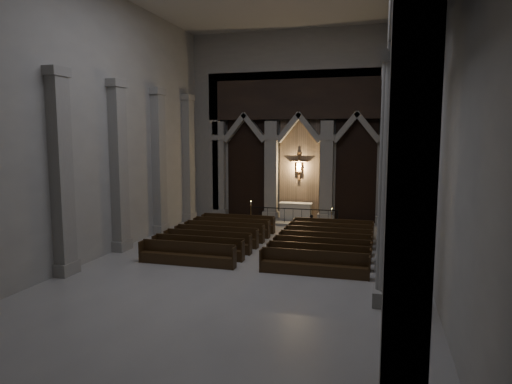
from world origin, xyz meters
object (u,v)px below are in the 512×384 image
candle_stand_left (251,219)px  pews (269,243)px  altar (296,211)px  altar_rail (293,214)px  candle_stand_right (331,224)px  worshipper (312,225)px

candle_stand_left → pews: size_ratio=0.16×
altar → altar_rail: bearing=-86.9°
altar_rail → altar: bearing=93.1°
altar → candle_stand_right: size_ratio=1.69×
altar_rail → candle_stand_left: bearing=-160.1°
altar_rail → pews: bearing=-90.0°
altar_rail → candle_stand_left: (-2.44, -0.88, -0.30)m
altar_rail → candle_stand_left: 2.61m
altar → altar_rail: size_ratio=0.38×
altar_rail → candle_stand_right: candle_stand_right is taller
altar_rail → worshipper: worshipper is taller
altar → pews: size_ratio=0.22×
altar_rail → candle_stand_right: (2.41, -0.67, -0.37)m
altar_rail → pews: 6.22m
pews → worshipper: bearing=68.2°
altar → pews: (0.07, -7.44, -0.37)m
pews → worshipper: size_ratio=8.64×
altar → pews: altar is taller
worshipper → altar: bearing=105.3°
altar → candle_stand_left: bearing=-138.2°
altar_rail → worshipper: size_ratio=4.86×
candle_stand_left → pews: candle_stand_left is taller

